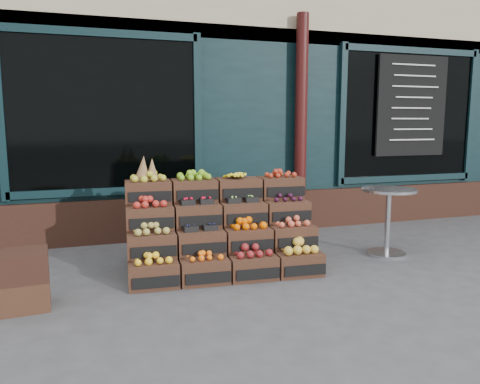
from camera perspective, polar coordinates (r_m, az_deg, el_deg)
name	(u,v)px	position (r m, az deg, el deg)	size (l,w,h in m)	color
ground	(279,281)	(5.00, 4.78, -10.72)	(60.00, 60.00, 0.00)	#47474A
shop_facade	(181,84)	(9.66, -7.26, 12.93)	(12.00, 6.24, 4.80)	black
crate_display	(220,234)	(5.28, -2.46, -5.15)	(2.12, 1.14, 1.28)	#412619
spare_crates	(17,281)	(4.61, -25.54, -9.76)	(0.55, 0.40, 0.53)	#412619
bistro_table	(388,214)	(6.07, 17.59, -2.54)	(0.67, 0.67, 0.84)	silver
shopkeeper	(119,167)	(7.35, -14.56, 3.01)	(0.71, 0.47, 1.95)	#1D6637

